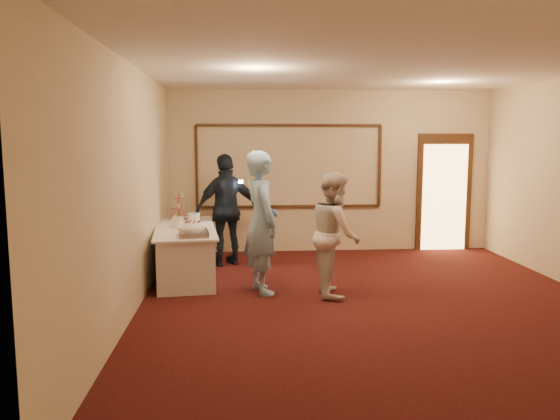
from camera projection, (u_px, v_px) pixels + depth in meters
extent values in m
plane|color=black|center=(376.00, 306.00, 6.91)|extent=(7.00, 7.00, 0.00)
cube|color=beige|center=(332.00, 171.00, 10.17)|extent=(6.00, 0.04, 3.00)
cube|color=beige|center=(528.00, 242.00, 3.25)|extent=(6.00, 0.04, 3.00)
cube|color=beige|center=(132.00, 190.00, 6.49)|extent=(0.04, 7.00, 3.00)
cube|color=white|center=(382.00, 63.00, 6.52)|extent=(6.00, 7.00, 0.04)
cube|color=#34170F|center=(289.00, 206.00, 10.17)|extent=(3.40, 0.04, 0.05)
cube|color=#34170F|center=(289.00, 125.00, 9.97)|extent=(3.40, 0.04, 0.05)
cube|color=#34170F|center=(197.00, 167.00, 9.95)|extent=(0.05, 0.04, 1.50)
cube|color=#34170F|center=(380.00, 166.00, 10.20)|extent=(0.05, 0.04, 1.50)
cube|color=#34170F|center=(444.00, 192.00, 10.34)|extent=(1.05, 0.06, 2.20)
cube|color=#FFBF66|center=(444.00, 197.00, 10.33)|extent=(0.85, 0.02, 2.00)
cube|color=silver|center=(186.00, 253.00, 8.36)|extent=(1.01, 2.24, 0.74)
cube|color=silver|center=(185.00, 228.00, 8.31)|extent=(1.12, 2.37, 0.03)
cube|color=silver|center=(193.00, 235.00, 7.51)|extent=(0.46, 0.55, 0.04)
ellipsoid|color=silver|center=(193.00, 228.00, 7.50)|extent=(0.33, 0.33, 0.15)
cube|color=silver|center=(202.00, 231.00, 7.67)|extent=(0.21, 0.31, 0.01)
cylinder|color=#C1465C|center=(179.00, 206.00, 9.12)|extent=(0.02, 0.02, 0.43)
cylinder|color=#C1465C|center=(179.00, 219.00, 9.15)|extent=(0.32, 0.32, 0.01)
cylinder|color=#C1465C|center=(179.00, 208.00, 9.12)|extent=(0.25, 0.25, 0.01)
cylinder|color=#C1465C|center=(179.00, 198.00, 9.10)|extent=(0.17, 0.17, 0.01)
cylinder|color=white|center=(178.00, 223.00, 8.26)|extent=(0.18, 0.18, 0.15)
cylinder|color=white|center=(178.00, 217.00, 8.25)|extent=(0.19, 0.19, 0.01)
cylinder|color=white|center=(194.00, 219.00, 8.65)|extent=(0.18, 0.18, 0.15)
cylinder|color=white|center=(194.00, 214.00, 8.64)|extent=(0.19, 0.19, 0.01)
cylinder|color=white|center=(190.00, 229.00, 8.10)|extent=(0.29, 0.29, 0.01)
cylinder|color=#9A4E27|center=(190.00, 227.00, 8.09)|extent=(0.25, 0.25, 0.05)
imported|color=#86B6DE|center=(261.00, 222.00, 7.42)|extent=(0.65, 0.82, 1.95)
imported|color=silver|center=(335.00, 234.00, 7.35)|extent=(0.66, 0.83, 1.67)
imported|color=black|center=(227.00, 210.00, 9.08)|extent=(1.18, 0.86, 1.86)
cube|color=white|center=(241.00, 182.00, 8.88)|extent=(0.08, 0.06, 0.05)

